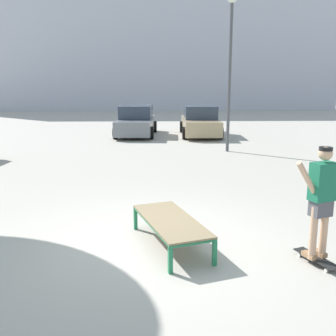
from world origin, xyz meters
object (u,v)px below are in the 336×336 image
(skate_box, at_px, (171,222))
(skateboard, at_px, (316,259))
(car_tan, at_px, (200,122))
(light_post, at_px, (230,50))
(skater, at_px, (322,195))
(car_grey, at_px, (136,122))

(skate_box, bearing_deg, skateboard, -18.60)
(car_tan, bearing_deg, skateboard, -89.24)
(car_tan, distance_m, light_post, 5.66)
(car_tan, height_order, light_post, light_post)
(skate_box, height_order, skater, skater)
(car_grey, height_order, light_post, light_post)
(car_grey, bearing_deg, skater, -76.82)
(skate_box, xyz_separation_m, skater, (2.17, -0.73, 0.66))
(skater, relative_size, light_post, 0.29)
(skateboard, relative_size, car_grey, 0.19)
(skateboard, height_order, car_tan, car_tan)
(skate_box, distance_m, car_grey, 13.96)
(skate_box, bearing_deg, car_grey, 95.15)
(skater, distance_m, light_post, 10.17)
(skateboard, distance_m, light_post, 10.49)
(skater, bearing_deg, light_post, 87.79)
(skateboard, xyz_separation_m, skater, (-0.00, 0.00, 0.99))
(skate_box, height_order, car_tan, car_tan)
(skate_box, relative_size, car_tan, 0.48)
(skate_box, relative_size, car_grey, 0.48)
(skateboard, bearing_deg, skate_box, 161.40)
(car_tan, bearing_deg, skate_box, -98.22)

